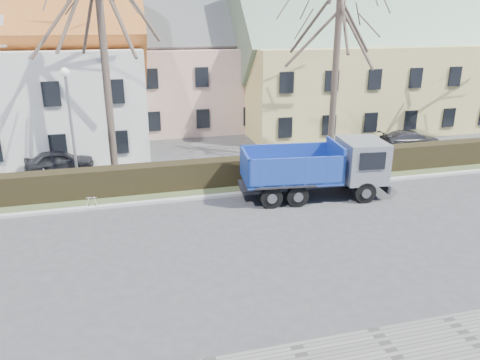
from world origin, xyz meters
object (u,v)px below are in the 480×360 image
object	(u,v)px
cart_frame	(88,202)
parked_car_a	(59,161)
dump_truck	(309,169)
parked_car_b	(410,140)
streetlight	(72,132)

from	to	relation	value
cart_frame	parked_car_a	bearing A→B (deg)	105.88
dump_truck	parked_car_b	size ratio (longest dim) A/B	1.71
streetlight	parked_car_a	size ratio (longest dim) A/B	1.67
streetlight	parked_car_a	xyz separation A→B (m)	(-1.15, 3.48, -2.34)
streetlight	cart_frame	xyz separation A→B (m)	(0.49, -2.27, -2.65)
dump_truck	streetlight	world-z (taller)	streetlight
dump_truck	streetlight	xyz separation A→B (m)	(-10.28, 3.47, 1.58)
cart_frame	parked_car_b	world-z (taller)	parked_car_b
dump_truck	cart_frame	distance (m)	9.92
streetlight	parked_car_b	world-z (taller)	streetlight
parked_car_a	cart_frame	bearing A→B (deg)	-172.96
streetlight	parked_car_b	size ratio (longest dim) A/B	1.48
dump_truck	parked_car_a	world-z (taller)	dump_truck
parked_car_b	dump_truck	bearing A→B (deg)	124.50
parked_car_a	dump_truck	bearing A→B (deg)	-130.13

